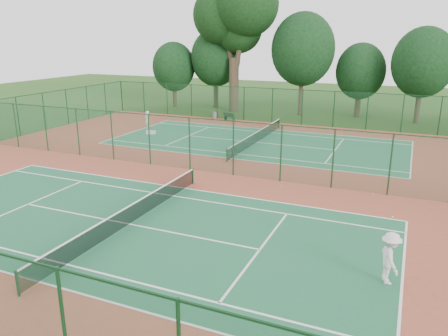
{
  "coord_description": "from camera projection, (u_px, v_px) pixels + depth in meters",
  "views": [
    {
      "loc": [
        11.49,
        -24.48,
        8.42
      ],
      "look_at": [
        2.5,
        -3.69,
        1.6
      ],
      "focal_mm": 35.0,
      "sensor_mm": 36.0,
      "label": 1
    }
  ],
  "objects": [
    {
      "name": "fence_north",
      "position": [
        287.0,
        106.0,
        43.62
      ],
      "size": [
        40.0,
        0.09,
        3.5
      ],
      "color": "#164424",
      "rests_on": "ground"
    },
    {
      "name": "red_pad",
      "position": [
        211.0,
        172.0,
        28.3
      ],
      "size": [
        40.0,
        36.0,
        0.01
      ],
      "primitive_type": "cube",
      "color": "brown",
      "rests_on": "ground"
    },
    {
      "name": "tennis_net_far",
      "position": [
        257.0,
        136.0,
        36.06
      ],
      "size": [
        0.1,
        12.9,
        0.97
      ],
      "color": "#153B20",
      "rests_on": "ground"
    },
    {
      "name": "court_near",
      "position": [
        130.0,
        224.0,
        20.39
      ],
      "size": [
        23.77,
        10.97,
        0.01
      ],
      "primitive_type": "cube",
      "color": "#1D5E3B",
      "rests_on": "red_pad"
    },
    {
      "name": "fence_divider",
      "position": [
        211.0,
        146.0,
        27.8
      ],
      "size": [
        40.0,
        0.09,
        3.5
      ],
      "color": "#194B2E",
      "rests_on": "ground"
    },
    {
      "name": "trash_bin",
      "position": [
        215.0,
        115.0,
        46.39
      ],
      "size": [
        0.57,
        0.57,
        0.78
      ],
      "primitive_type": "cylinder",
      "rotation": [
        0.0,
        0.0,
        -0.41
      ],
      "color": "slate",
      "rests_on": "red_pad"
    },
    {
      "name": "big_tree",
      "position": [
        236.0,
        14.0,
        48.57
      ],
      "size": [
        9.96,
        7.29,
        15.3
      ],
      "color": "#3C2D20",
      "rests_on": "ground"
    },
    {
      "name": "stray_ball_b",
      "position": [
        373.0,
        194.0,
        24.2
      ],
      "size": [
        0.07,
        0.07,
        0.07
      ],
      "primitive_type": "sphere",
      "color": "#C7DF33",
      "rests_on": "red_pad"
    },
    {
      "name": "bench",
      "position": [
        229.0,
        117.0,
        45.59
      ],
      "size": [
        1.38,
        0.68,
        0.82
      ],
      "rotation": [
        0.0,
        0.0,
        -0.24
      ],
      "color": "black",
      "rests_on": "red_pad"
    },
    {
      "name": "player_near",
      "position": [
        390.0,
        258.0,
        15.29
      ],
      "size": [
        1.14,
        1.42,
        1.92
      ],
      "primitive_type": "imported",
      "rotation": [
        0.0,
        0.0,
        1.97
      ],
      "color": "silver",
      "rests_on": "court_near"
    },
    {
      "name": "evergreen_row",
      "position": [
        306.0,
        114.0,
        49.43
      ],
      "size": [
        39.0,
        5.0,
        12.0
      ],
      "primitive_type": null,
      "color": "black",
      "rests_on": "ground"
    },
    {
      "name": "stray_ball_a",
      "position": [
        281.0,
        186.0,
        25.54
      ],
      "size": [
        0.07,
        0.07,
        0.07
      ],
      "primitive_type": "sphere",
      "color": "#ADC32D",
      "rests_on": "red_pad"
    },
    {
      "name": "court_far",
      "position": [
        257.0,
        142.0,
        36.21
      ],
      "size": [
        23.77,
        10.97,
        0.01
      ],
      "primitive_type": "cube",
      "color": "#216A43",
      "rests_on": "red_pad"
    },
    {
      "name": "kit_bag",
      "position": [
        151.0,
        132.0,
        39.31
      ],
      "size": [
        0.91,
        0.64,
        0.32
      ],
      "primitive_type": "cube",
      "rotation": [
        0.0,
        0.0,
        0.42
      ],
      "color": "silver",
      "rests_on": "red_pad"
    },
    {
      "name": "tennis_net_near",
      "position": [
        129.0,
        214.0,
        20.24
      ],
      "size": [
        0.1,
        12.9,
        0.97
      ],
      "color": "#13351D",
      "rests_on": "ground"
    },
    {
      "name": "ground",
      "position": [
        211.0,
        172.0,
        28.31
      ],
      "size": [
        120.0,
        120.0,
        0.0
      ],
      "primitive_type": "plane",
      "color": "#264C18",
      "rests_on": "ground"
    },
    {
      "name": "stray_ball_c",
      "position": [
        173.0,
        170.0,
        28.7
      ],
      "size": [
        0.06,
        0.06,
        0.06
      ],
      "primitive_type": "sphere",
      "color": "#CDE735",
      "rests_on": "red_pad"
    },
    {
      "name": "player_far",
      "position": [
        147.0,
        120.0,
        41.24
      ],
      "size": [
        0.47,
        0.67,
        1.72
      ],
      "primitive_type": "imported",
      "rotation": [
        0.0,
        0.0,
        -1.47
      ],
      "color": "silver",
      "rests_on": "court_far"
    }
  ]
}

